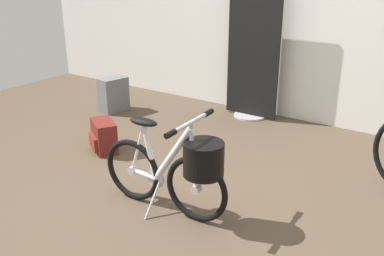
% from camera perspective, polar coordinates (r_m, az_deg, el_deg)
% --- Properties ---
extents(ground_plane, '(7.58, 7.58, 0.00)m').
position_cam_1_polar(ground_plane, '(2.92, -2.83, -12.30)').
color(ground_plane, brown).
extents(floor_banner_stand, '(0.60, 0.36, 1.47)m').
position_cam_1_polar(floor_banner_stand, '(4.70, 8.06, 9.04)').
color(floor_banner_stand, '#B7B7BC').
rests_on(floor_banner_stand, ground_plane).
extents(folding_bike_foreground, '(0.99, 0.53, 0.71)m').
position_cam_1_polar(folding_bike_foreground, '(2.83, -1.78, -5.26)').
color(folding_bike_foreground, black).
rests_on(folding_bike_foreground, ground_plane).
extents(backpack_on_floor, '(0.27, 0.34, 0.39)m').
position_cam_1_polar(backpack_on_floor, '(5.04, -10.37, 4.37)').
color(backpack_on_floor, slate).
rests_on(backpack_on_floor, ground_plane).
extents(handbag_on_floor, '(0.36, 0.31, 0.28)m').
position_cam_1_polar(handbag_on_floor, '(3.98, -11.62, -1.08)').
color(handbag_on_floor, maroon).
rests_on(handbag_on_floor, ground_plane).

